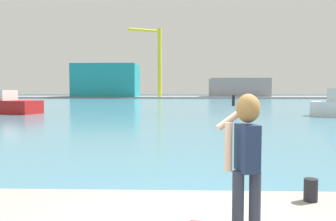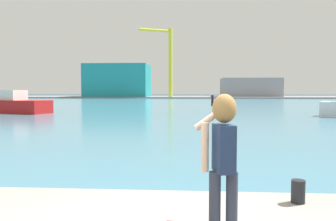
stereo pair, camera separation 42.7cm
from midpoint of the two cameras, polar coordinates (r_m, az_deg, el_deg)
The scene contains 9 objects.
ground_plane at distance 54.01m, azimuth 1.68°, elevation 1.11°, with size 220.00×220.00×0.00m, color #334751.
harbor_water at distance 56.00m, azimuth 1.68°, elevation 1.20°, with size 140.00×100.00×0.02m, color teal.
far_shore_dock at distance 95.98m, azimuth 1.75°, elevation 2.27°, with size 140.00×20.00×0.36m, color gray.
person_photographer at distance 4.12m, azimuth 10.00°, elevation -6.65°, with size 0.53×0.54×1.74m.
harbor_bollard at distance 5.98m, azimuth 20.81°, elevation -12.31°, with size 0.22×0.22×0.36m, color black.
boat_moored at distance 35.82m, azimuth -25.62°, elevation 0.86°, with size 6.71×4.30×2.20m.
warehouse_left at distance 95.82m, azimuth -10.30°, elevation 4.94°, with size 16.91×12.30×8.78m, color teal.
warehouse_right at distance 97.88m, azimuth 11.57°, elevation 3.80°, with size 15.78×10.26×5.04m, color gray.
port_crane at distance 90.61m, azimuth -2.03°, elevation 8.97°, with size 8.36×4.55×17.95m.
Camera 1 is at (-0.06, -3.97, 2.27)m, focal length 36.51 mm.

